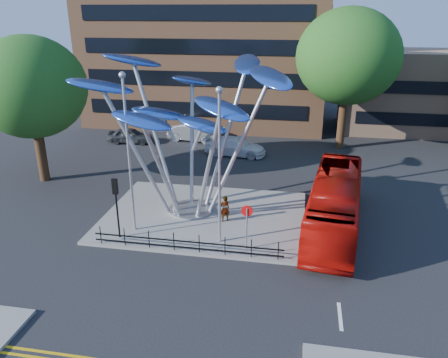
% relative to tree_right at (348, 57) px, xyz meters
% --- Properties ---
extents(ground, '(120.00, 120.00, 0.00)m').
position_rel_tree_right_xyz_m(ground, '(-8.00, -22.00, -8.04)').
color(ground, black).
rests_on(ground, ground).
extents(traffic_island, '(12.00, 9.00, 0.15)m').
position_rel_tree_right_xyz_m(traffic_island, '(-9.00, -16.00, -7.96)').
color(traffic_island, slate).
rests_on(traffic_island, ground).
extents(low_building_near, '(15.00, 8.00, 8.00)m').
position_rel_tree_right_xyz_m(low_building_near, '(8.00, 8.00, -4.04)').
color(low_building_near, tan).
rests_on(low_building_near, ground).
extents(tree_right, '(8.80, 8.80, 12.11)m').
position_rel_tree_right_xyz_m(tree_right, '(0.00, 0.00, 0.00)').
color(tree_right, black).
rests_on(tree_right, ground).
extents(tree_left, '(7.60, 7.60, 10.32)m').
position_rel_tree_right_xyz_m(tree_left, '(-22.00, -12.00, -1.24)').
color(tree_left, black).
rests_on(tree_left, ground).
extents(leaf_sculpture, '(12.72, 9.54, 9.51)m').
position_rel_tree_right_xyz_m(leaf_sculpture, '(-10.07, -15.32, -1.16)').
color(leaf_sculpture, '#9EA0A5').
rests_on(leaf_sculpture, traffic_island).
extents(street_lamp_left, '(0.36, 0.36, 8.80)m').
position_rel_tree_right_xyz_m(street_lamp_left, '(-12.50, -18.50, -2.68)').
color(street_lamp_left, '#9EA0A5').
rests_on(street_lamp_left, traffic_island).
extents(street_lamp_right, '(0.36, 0.36, 8.30)m').
position_rel_tree_right_xyz_m(street_lamp_right, '(-7.50, -19.00, -2.94)').
color(street_lamp_right, '#9EA0A5').
rests_on(street_lamp_right, traffic_island).
extents(traffic_light_island, '(0.28, 0.18, 3.42)m').
position_rel_tree_right_xyz_m(traffic_light_island, '(-13.00, -19.50, -5.42)').
color(traffic_light_island, black).
rests_on(traffic_light_island, traffic_island).
extents(no_entry_sign_island, '(0.60, 0.10, 2.45)m').
position_rel_tree_right_xyz_m(no_entry_sign_island, '(-6.00, -19.48, -6.22)').
color(no_entry_sign_island, '#9EA0A5').
rests_on(no_entry_sign_island, traffic_island).
extents(pedestrian_railing_front, '(10.00, 0.06, 1.00)m').
position_rel_tree_right_xyz_m(pedestrian_railing_front, '(-9.00, -20.30, -7.48)').
color(pedestrian_railing_front, black).
rests_on(pedestrian_railing_front, traffic_island).
extents(red_bus, '(3.90, 11.23, 3.06)m').
position_rel_tree_right_xyz_m(red_bus, '(-1.40, -16.00, -6.51)').
color(red_bus, '#A20C07').
rests_on(red_bus, ground).
extents(pedestrian, '(0.70, 0.62, 1.60)m').
position_rel_tree_right_xyz_m(pedestrian, '(-7.65, -16.58, -7.09)').
color(pedestrian, gray).
rests_on(pedestrian, traffic_island).
extents(parked_car_left, '(4.29, 2.02, 1.42)m').
position_rel_tree_right_xyz_m(parked_car_left, '(-19.34, -1.78, -7.33)').
color(parked_car_left, '#3B3E42').
rests_on(parked_car_left, ground).
extents(parked_car_mid, '(5.23, 2.49, 1.65)m').
position_rel_tree_right_xyz_m(parked_car_mid, '(-13.54, -0.09, -7.21)').
color(parked_car_mid, '#929399').
rests_on(parked_car_mid, ground).
extents(parked_car_right, '(5.49, 2.72, 1.54)m').
position_rel_tree_right_xyz_m(parked_car_right, '(-9.04, -3.65, -7.27)').
color(parked_car_right, silver).
rests_on(parked_car_right, ground).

